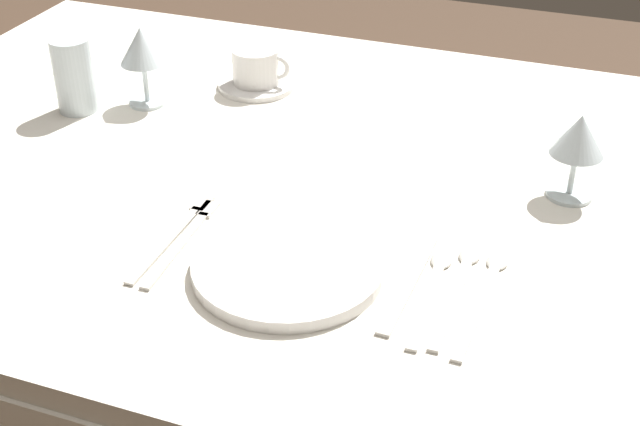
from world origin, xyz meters
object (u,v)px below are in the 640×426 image
Objects in this scene: fork_outer at (185,239)px; dinner_knife at (408,285)px; coffee_cup_left at (257,66)px; drink_tumbler at (74,75)px; spoon_tea at (485,291)px; spoon_dessert at (459,283)px; spoon_soup at (433,286)px; fork_inner at (175,234)px; wine_glass_left at (142,49)px; dinner_plate at (288,267)px; wine_glass_centre at (579,139)px.

fork_outer is 0.99× the size of dinner_knife.
drink_tumbler reaches higher than coffee_cup_left.
spoon_tea is 1.77× the size of drink_tumbler.
coffee_cup_left is at bearing 135.93° from spoon_dessert.
spoon_soup is 0.66m from coffee_cup_left.
spoon_dessert reaches higher than fork_outer.
coffee_cup_left is (-0.09, 0.49, 0.04)m from fork_inner.
spoon_dessert is at bearing -27.74° from wine_glass_left.
drink_tumbler is (-0.26, -0.19, 0.02)m from coffee_cup_left.
coffee_cup_left is (-0.27, 0.52, 0.03)m from dinner_plate.
dinner_plate is 0.22m from spoon_dessert.
dinner_knife is 0.65m from coffee_cup_left.
spoon_soup is 1.58× the size of wine_glass_centre.
wine_glass_centre reaches higher than spoon_dessert.
fork_inner is 0.45m from wine_glass_left.
fork_outer is 0.46m from wine_glass_left.
dinner_knife is 0.69m from wine_glass_left.
drink_tumbler is at bearing 140.33° from fork_outer.
drink_tumbler is (-0.36, 0.30, 0.06)m from fork_outer.
fork_inner is at bearing 179.53° from dinner_knife.
fork_inner is at bearing -178.89° from spoon_soup.
spoon_soup is at bearing 1.11° from fork_inner.
coffee_cup_left is (-0.52, 0.47, 0.04)m from spoon_tea.
coffee_cup_left is at bearing 161.53° from wine_glass_centre.
coffee_cup_left is (-0.45, 0.48, 0.04)m from spoon_soup.
spoon_soup is 0.03m from spoon_dessert.
spoon_tea is 2.10× the size of coffee_cup_left.
wine_glass_centre reaches higher than spoon_tea.
spoon_dessert is 2.03× the size of coffee_cup_left.
dinner_plate is 1.90× the size of wine_glass_centre.
spoon_tea is 0.70m from coffee_cup_left.
spoon_soup is at bearing -169.09° from spoon_tea.
wine_glass_left reaches higher than coffee_cup_left.
coffee_cup_left is (-0.48, 0.47, 0.04)m from spoon_dessert.
spoon_soup is at bearing -22.19° from drink_tumbler.
dinner_knife is at bearing -49.42° from coffee_cup_left.
fork_outer is 0.35m from spoon_soup.
fork_outer is 0.38m from spoon_dessert.
dinner_plate is 1.20× the size of spoon_soup.
spoon_dessert is at bearing -111.09° from wine_glass_centre.
drink_tumbler reaches higher than fork_outer.
wine_glass_left is (-0.61, 0.35, 0.10)m from spoon_soup.
dinner_knife is 1.07× the size of spoon_soup.
spoon_tea reaches higher than fork_outer.
fork_inner is at bearing -176.58° from spoon_dessert.
dinner_plate is at bearing -169.64° from spoon_soup.
spoon_dessert is (0.06, 0.03, -0.00)m from dinner_knife.
wine_glass_centre is 0.93× the size of wine_glass_left.
spoon_dessert is 0.67m from coffee_cup_left.
dinner_plate reaches higher than dinner_knife.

